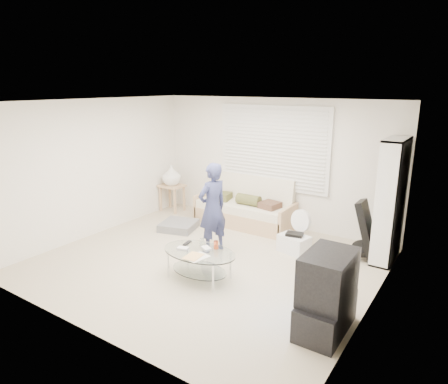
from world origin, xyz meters
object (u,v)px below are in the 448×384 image
Objects in this scene: futon_sofa at (245,209)px; bookshelf at (390,201)px; tv_unit at (327,294)px; coffee_table at (199,256)px.

futon_sofa is 1.01× the size of bookshelf.
bookshelf is 2.47m from tv_unit.
futon_sofa reaches higher than coffee_table.
tv_unit is 1.99m from coffee_table.
futon_sofa is 2.81m from bookshelf.
coffee_table is at bearing 173.47° from tv_unit.
bookshelf reaches higher than tv_unit.
tv_unit is at bearing -6.53° from coffee_table.
futon_sofa is at bearing 176.28° from bookshelf.
tv_unit reaches higher than coffee_table.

